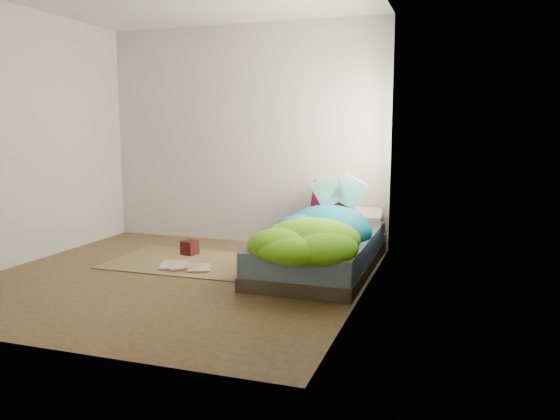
# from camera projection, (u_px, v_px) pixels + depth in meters

# --- Properties ---
(ground) EXTENTS (3.50, 3.50, 0.00)m
(ground) POSITION_uv_depth(u_px,v_px,m) (176.00, 277.00, 5.12)
(ground) COLOR #44301A
(ground) RESTS_ON ground
(room_walls) EXTENTS (3.54, 3.54, 2.62)m
(room_walls) POSITION_uv_depth(u_px,v_px,m) (173.00, 101.00, 4.88)
(room_walls) COLOR silver
(room_walls) RESTS_ON ground
(bed) EXTENTS (1.00, 2.00, 0.34)m
(bed) POSITION_uv_depth(u_px,v_px,m) (321.00, 252.00, 5.39)
(bed) COLOR #36271D
(bed) RESTS_ON ground
(duvet) EXTENTS (0.96, 1.84, 0.34)m
(duvet) POSITION_uv_depth(u_px,v_px,m) (316.00, 222.00, 5.14)
(duvet) COLOR #085580
(duvet) RESTS_ON bed
(rug) EXTENTS (1.60, 1.10, 0.01)m
(rug) POSITION_uv_depth(u_px,v_px,m) (189.00, 262.00, 5.68)
(rug) COLOR brown
(rug) RESTS_ON ground
(pillow_floral) EXTENTS (0.62, 0.41, 0.13)m
(pillow_floral) POSITION_uv_depth(u_px,v_px,m) (355.00, 217.00, 6.05)
(pillow_floral) COLOR silver
(pillow_floral) RESTS_ON bed
(pillow_magenta) EXTENTS (0.48, 0.21, 0.46)m
(pillow_magenta) POSITION_uv_depth(u_px,v_px,m) (333.00, 203.00, 6.01)
(pillow_magenta) COLOR #430429
(pillow_magenta) RESTS_ON bed
(open_book) EXTENTS (0.49, 0.19, 0.29)m
(open_book) POSITION_uv_depth(u_px,v_px,m) (339.00, 182.00, 5.75)
(open_book) COLOR green
(open_book) RESTS_ON duvet
(wooden_box) EXTENTS (0.18, 0.18, 0.15)m
(wooden_box) POSITION_uv_depth(u_px,v_px,m) (190.00, 248.00, 5.98)
(wooden_box) COLOR black
(wooden_box) RESTS_ON rug
(floor_book_a) EXTENTS (0.36, 0.41, 0.03)m
(floor_book_a) POSITION_uv_depth(u_px,v_px,m) (161.00, 265.00, 5.46)
(floor_book_a) COLOR beige
(floor_book_a) RESTS_ON rug
(floor_book_b) EXTENTS (0.34, 0.35, 0.03)m
(floor_book_b) POSITION_uv_depth(u_px,v_px,m) (176.00, 265.00, 5.48)
(floor_book_b) COLOR #D97D87
(floor_book_b) RESTS_ON rug
(floor_book_c) EXTENTS (0.32, 0.36, 0.02)m
(floor_book_c) POSITION_uv_depth(u_px,v_px,m) (188.00, 268.00, 5.34)
(floor_book_c) COLOR tan
(floor_book_c) RESTS_ON rug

